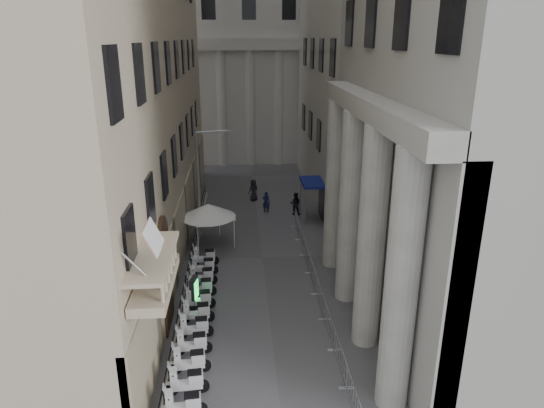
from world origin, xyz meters
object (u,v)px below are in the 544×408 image
Objects in this scene: security_tent at (218,213)px; pedestrian_b at (295,204)px; pedestrian_a at (266,202)px; street_lamp at (202,176)px; info_kiosk at (194,292)px.

security_tent is 8.42m from pedestrian_b.
pedestrian_a is 0.93× the size of pedestrian_b.
pedestrian_b reaches higher than pedestrian_a.
street_lamp is 4.38× the size of info_kiosk.
info_kiosk is 0.93× the size of pedestrian_b.
pedestrian_a is (3.55, 6.66, -1.60)m from security_tent.
pedestrian_b is (6.80, 13.42, 0.05)m from info_kiosk.
street_lamp is at bearing 102.91° from info_kiosk.
pedestrian_b is at bearing 75.67° from info_kiosk.
security_tent is 2.13× the size of info_kiosk.
street_lamp is 10.31m from info_kiosk.
street_lamp is 4.09× the size of pedestrian_b.
pedestrian_a is 2.37m from pedestrian_b.
security_tent is 1.99× the size of pedestrian_b.
security_tent is at bearing 57.49° from pedestrian_b.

